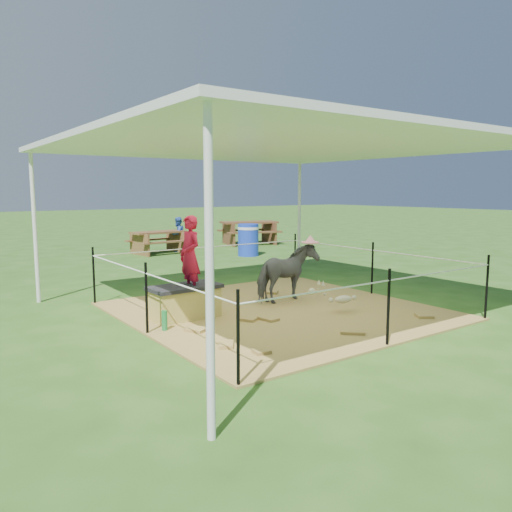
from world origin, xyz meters
TOP-DOWN VIEW (x-y plane):
  - ground at (0.00, 0.00)m, footprint 90.00×90.00m
  - hay_patch at (0.00, 0.00)m, footprint 4.60×4.60m
  - canopy_tent at (0.00, 0.00)m, footprint 6.30×6.30m
  - rope_fence at (0.00, -0.00)m, footprint 4.54×4.54m
  - straw_bale at (-1.46, 0.42)m, footprint 1.03×0.54m
  - dark_cloth at (-1.46, 0.42)m, footprint 1.09×0.60m
  - woman at (-1.36, 0.42)m, footprint 0.31×0.45m
  - green_bottle at (-2.01, -0.03)m, footprint 0.08×0.08m
  - pony at (0.53, 0.41)m, footprint 1.24×0.70m
  - pink_hat at (0.53, 0.41)m, footprint 0.31×0.31m
  - foal at (0.75, -0.73)m, footprint 0.93×0.62m
  - trash_barrel at (3.60, 6.05)m, footprint 0.66×0.66m
  - picnic_table_near at (1.62, 8.12)m, footprint 1.78×1.36m
  - picnic_table_far at (5.48, 8.72)m, footprint 2.33×1.94m
  - distant_person at (2.32, 8.16)m, footprint 0.66×0.60m

SIDE VIEW (x-z plane):
  - ground at x=0.00m, z-range 0.00..0.00m
  - hay_patch at x=0.00m, z-range 0.00..0.03m
  - green_bottle at x=-2.01m, z-range 0.03..0.31m
  - straw_bale at x=-1.46m, z-range 0.03..0.48m
  - foal at x=0.75m, z-range 0.03..0.51m
  - picnic_table_near at x=1.62m, z-range 0.00..0.70m
  - picnic_table_far at x=5.48m, z-range 0.00..0.84m
  - trash_barrel at x=3.60m, z-range 0.00..0.96m
  - dark_cloth at x=-1.46m, z-range 0.48..0.53m
  - pony at x=0.53m, z-range 0.03..1.03m
  - distant_person at x=2.32m, z-range 0.00..1.11m
  - rope_fence at x=0.00m, z-range 0.14..1.14m
  - woman at x=-1.36m, z-range 0.48..1.69m
  - pink_hat at x=0.53m, z-range 1.03..1.17m
  - canopy_tent at x=0.00m, z-range 1.24..4.14m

